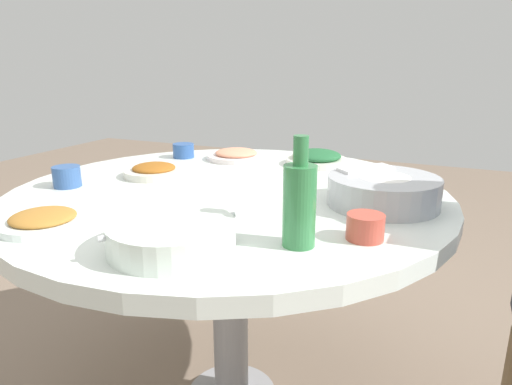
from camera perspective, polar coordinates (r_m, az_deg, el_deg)
round_dining_table at (r=1.34m, az=-3.42°, el=-2.97°), size 1.24×1.24×0.72m
rice_bowl at (r=1.20m, az=15.56°, el=0.28°), size 0.28×0.28×0.08m
soup_bowl at (r=0.91m, az=-10.45°, el=-5.43°), size 0.25×0.25×0.06m
dish_greens at (r=1.64m, az=7.57°, el=4.25°), size 0.22×0.22×0.05m
dish_shrimp at (r=1.71m, az=-2.48°, el=4.70°), size 0.22×0.22×0.04m
dish_stirfry at (r=1.50m, az=-12.60°, el=2.68°), size 0.19×0.19×0.04m
dish_tofu_braise at (r=1.12m, az=-24.97°, el=-3.14°), size 0.20×0.20×0.04m
green_bottle at (r=0.90m, az=5.43°, el=-1.28°), size 0.07×0.07×0.22m
tea_cup_near at (r=0.97m, az=13.46°, el=-4.19°), size 0.08×0.08×0.05m
tea_cup_far at (r=1.76m, az=-9.03°, el=5.18°), size 0.08×0.08×0.05m
tea_cup_side at (r=1.44m, az=-22.51°, el=1.85°), size 0.08×0.08×0.06m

